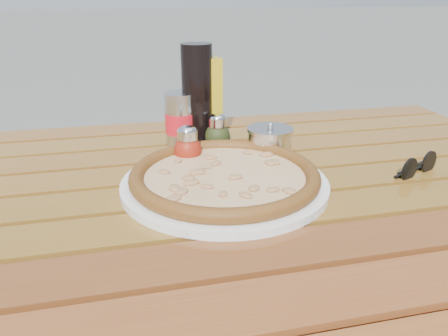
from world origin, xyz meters
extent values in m
cube|color=#34180B|center=(0.64, 0.39, 0.35)|extent=(0.06, 0.06, 0.70)
cube|color=#3B210D|center=(0.00, 0.00, 0.70)|extent=(1.36, 0.86, 0.04)
cube|color=#5B2910|center=(0.00, -0.30, 0.73)|extent=(1.40, 0.09, 0.03)
cube|color=#4E230D|center=(0.00, -0.20, 0.73)|extent=(1.40, 0.09, 0.03)
cube|color=#57350F|center=(0.00, -0.10, 0.73)|extent=(1.40, 0.09, 0.03)
cube|color=#58360F|center=(0.00, 0.00, 0.73)|extent=(1.40, 0.09, 0.03)
cube|color=#5B3610|center=(0.00, 0.10, 0.73)|extent=(1.40, 0.09, 0.03)
cube|color=#5B3510|center=(0.00, 0.20, 0.73)|extent=(1.40, 0.09, 0.03)
cube|color=#5E3910|center=(0.00, 0.30, 0.73)|extent=(1.40, 0.09, 0.03)
cube|color=#5D3210|center=(0.00, 0.41, 0.73)|extent=(1.40, 0.09, 0.03)
cylinder|color=white|center=(0.00, 0.00, 0.76)|extent=(0.47, 0.47, 0.01)
cylinder|color=#FEE6B5|center=(0.00, 0.00, 0.77)|extent=(0.40, 0.40, 0.01)
torus|color=black|center=(0.00, 0.00, 0.77)|extent=(0.43, 0.43, 0.03)
ellipsoid|color=#AA2713|center=(-0.05, 0.12, 0.78)|extent=(0.06, 0.06, 0.06)
cylinder|color=silver|center=(-0.05, 0.12, 0.81)|extent=(0.04, 0.04, 0.02)
ellipsoid|color=silver|center=(-0.05, 0.12, 0.82)|extent=(0.04, 0.04, 0.02)
ellipsoid|color=#313A17|center=(0.03, 0.20, 0.78)|extent=(0.06, 0.06, 0.06)
cylinder|color=silver|center=(0.03, 0.20, 0.81)|extent=(0.05, 0.05, 0.02)
ellipsoid|color=silver|center=(0.03, 0.20, 0.82)|extent=(0.04, 0.04, 0.02)
cylinder|color=black|center=(-0.01, 0.24, 0.86)|extent=(0.07, 0.07, 0.22)
cylinder|color=#BDBDC1|center=(-0.05, 0.24, 0.81)|extent=(0.07, 0.07, 0.12)
cylinder|color=red|center=(-0.05, 0.24, 0.81)|extent=(0.07, 0.07, 0.04)
cube|color=gold|center=(0.02, 0.25, 0.84)|extent=(0.06, 0.06, 0.19)
cylinder|color=white|center=(0.02, 0.25, 0.95)|extent=(0.02, 0.02, 0.02)
cylinder|color=silver|center=(0.13, 0.14, 0.78)|extent=(0.12, 0.12, 0.05)
cylinder|color=silver|center=(0.13, 0.14, 0.81)|extent=(0.13, 0.13, 0.01)
sphere|color=silver|center=(0.13, 0.14, 0.81)|extent=(0.02, 0.02, 0.01)
cylinder|color=black|center=(0.33, -0.04, 0.77)|extent=(0.04, 0.02, 0.04)
cylinder|color=black|center=(0.39, -0.01, 0.77)|extent=(0.04, 0.02, 0.04)
cube|color=black|center=(0.36, -0.02, 0.77)|extent=(0.02, 0.01, 0.00)
cube|color=black|center=(0.35, -0.02, 0.75)|extent=(0.09, 0.04, 0.00)
cube|color=black|center=(0.37, 0.00, 0.75)|extent=(0.09, 0.04, 0.00)
camera|label=1|loc=(-0.16, -0.67, 1.07)|focal=35.00mm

